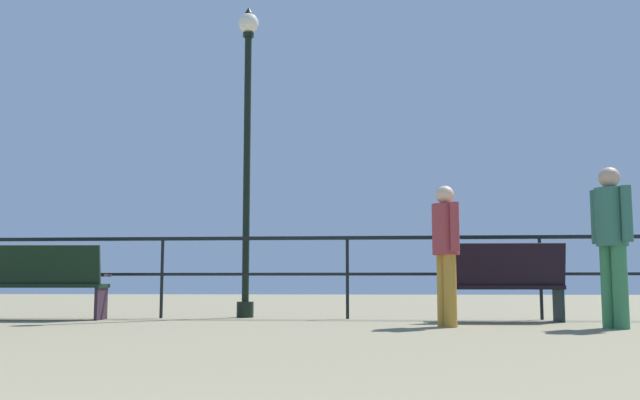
{
  "coord_description": "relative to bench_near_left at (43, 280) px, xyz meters",
  "views": [
    {
      "loc": [
        1.69,
        -0.15,
        0.49
      ],
      "look_at": [
        0.96,
        9.16,
        1.57
      ],
      "focal_mm": 40.25,
      "sensor_mm": 36.0,
      "label": 1
    }
  ],
  "objects": [
    {
      "name": "pier_railing",
      "position": [
        2.69,
        0.65,
        0.31
      ],
      "size": [
        23.27,
        0.05,
        1.12
      ],
      "color": "black",
      "rests_on": "ground_plane"
    },
    {
      "name": "bench_near_left",
      "position": [
        0.0,
        0.0,
        0.0
      ],
      "size": [
        1.6,
        0.75,
        0.97
      ],
      "color": "black",
      "rests_on": "ground_plane"
    },
    {
      "name": "bench_near_right",
      "position": [
        5.96,
        0.0,
        -0.0
      ],
      "size": [
        1.48,
        0.65,
        0.98
      ],
      "color": "black",
      "rests_on": "ground_plane"
    },
    {
      "name": "lamppost_center",
      "position": [
        2.52,
        0.92,
        2.1
      ],
      "size": [
        0.3,
        0.3,
        4.54
      ],
      "color": "black",
      "rests_on": "ground_plane"
    },
    {
      "name": "person_by_bench",
      "position": [
        5.15,
        -1.07,
        0.38
      ],
      "size": [
        0.3,
        0.47,
        1.57
      ],
      "color": "#B5832D",
      "rests_on": "ground_plane"
    },
    {
      "name": "person_at_railing",
      "position": [
        6.91,
        -1.23,
        0.47
      ],
      "size": [
        0.33,
        0.51,
        1.74
      ],
      "color": "#337A4B",
      "rests_on": "ground_plane"
    }
  ]
}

